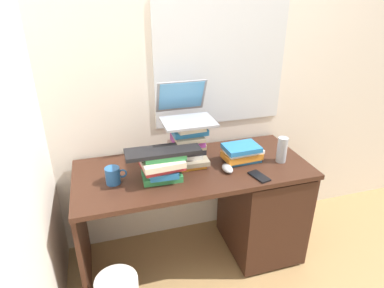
% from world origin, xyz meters
% --- Properties ---
extents(ground_plane, '(6.00, 6.00, 0.00)m').
position_xyz_m(ground_plane, '(0.00, 0.00, 0.00)').
color(ground_plane, '#9E7A4C').
extents(wall_back, '(6.00, 0.06, 2.60)m').
position_xyz_m(wall_back, '(0.00, 0.36, 1.30)').
color(wall_back, silver).
rests_on(wall_back, ground).
extents(wall_left, '(0.05, 6.00, 2.60)m').
position_xyz_m(wall_left, '(-0.88, 0.00, 1.30)').
color(wall_left, beige).
rests_on(wall_left, ground).
extents(desk, '(1.44, 0.62, 0.72)m').
position_xyz_m(desk, '(0.37, -0.02, 0.40)').
color(desk, '#381E14').
rests_on(desk, ground).
extents(book_stack_tall, '(0.24, 0.22, 0.28)m').
position_xyz_m(book_stack_tall, '(-0.02, 0.05, 0.86)').
color(book_stack_tall, orange).
rests_on(book_stack_tall, desk).
extents(book_stack_keyboard_riser, '(0.26, 0.22, 0.17)m').
position_xyz_m(book_stack_keyboard_riser, '(-0.21, -0.08, 0.81)').
color(book_stack_keyboard_riser, '#338C4C').
rests_on(book_stack_keyboard_riser, desk).
extents(book_stack_side, '(0.25, 0.17, 0.11)m').
position_xyz_m(book_stack_side, '(0.32, -0.01, 0.78)').
color(book_stack_side, '#2672B2').
rests_on(book_stack_side, desk).
extents(laptop, '(0.31, 0.33, 0.22)m').
position_xyz_m(laptop, '(-0.02, 0.12, 1.05)').
color(laptop, gray).
rests_on(laptop, book_stack_tall).
extents(keyboard, '(0.42, 0.14, 0.02)m').
position_xyz_m(keyboard, '(-0.20, -0.08, 0.90)').
color(keyboard, black).
rests_on(keyboard, book_stack_keyboard_riser).
extents(computer_mouse, '(0.06, 0.10, 0.04)m').
position_xyz_m(computer_mouse, '(0.18, -0.10, 0.74)').
color(computer_mouse, '#A5A8AD').
rests_on(computer_mouse, desk).
extents(mug, '(0.12, 0.08, 0.10)m').
position_xyz_m(mug, '(-0.48, -0.04, 0.77)').
color(mug, '#265999').
rests_on(mug, desk).
extents(water_bottle, '(0.06, 0.06, 0.16)m').
position_xyz_m(water_bottle, '(0.56, -0.08, 0.80)').
color(water_bottle, '#999EA5').
rests_on(water_bottle, desk).
extents(cell_phone, '(0.10, 0.15, 0.01)m').
position_xyz_m(cell_phone, '(0.34, -0.22, 0.73)').
color(cell_phone, black).
rests_on(cell_phone, desk).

